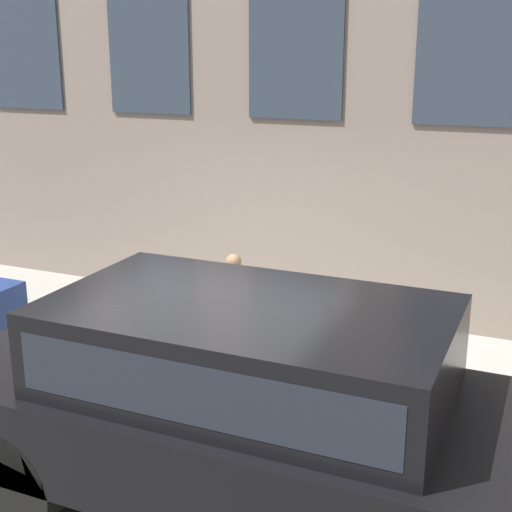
{
  "coord_description": "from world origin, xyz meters",
  "views": [
    {
      "loc": [
        -5.71,
        -3.07,
        3.4
      ],
      "look_at": [
        0.88,
        -0.21,
        1.32
      ],
      "focal_mm": 50.0,
      "sensor_mm": 36.0,
      "label": 1
    }
  ],
  "objects": [
    {
      "name": "person",
      "position": [
        1.15,
        0.18,
        0.79
      ],
      "size": [
        0.26,
        0.17,
        1.08
      ],
      "rotation": [
        0.0,
        0.0,
        -2.53
      ],
      "color": "#232328",
      "rests_on": "sidewalk"
    },
    {
      "name": "sidewalk",
      "position": [
        1.27,
        0.0,
        0.07
      ],
      "size": [
        2.54,
        60.0,
        0.14
      ],
      "color": "#9E9B93",
      "rests_on": "ground_plane"
    },
    {
      "name": "fire_hydrant",
      "position": [
        0.6,
        -0.6,
        0.54
      ],
      "size": [
        0.3,
        0.42,
        0.77
      ],
      "color": "gray",
      "rests_on": "sidewalk"
    },
    {
      "name": "parked_truck_black_near",
      "position": [
        -1.47,
        -1.1,
        1.0
      ],
      "size": [
        1.87,
        4.53,
        1.71
      ],
      "color": "black",
      "rests_on": "ground_plane"
    },
    {
      "name": "ground_plane",
      "position": [
        0.0,
        0.0,
        0.0
      ],
      "size": [
        80.0,
        80.0,
        0.0
      ],
      "primitive_type": "plane",
      "color": "#514F4C"
    }
  ]
}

